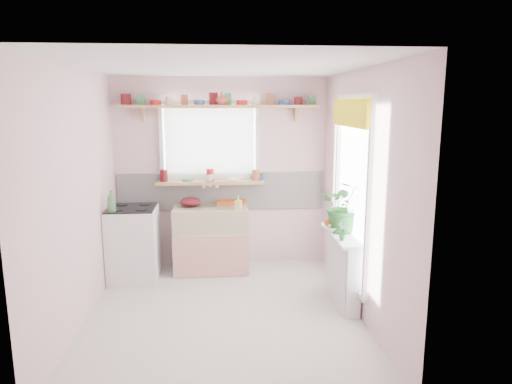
{
  "coord_description": "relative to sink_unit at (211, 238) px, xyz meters",
  "views": [
    {
      "loc": [
        -0.03,
        -4.45,
        2.15
      ],
      "look_at": [
        0.38,
        0.55,
        1.18
      ],
      "focal_mm": 32.0,
      "sensor_mm": 36.0,
      "label": 1
    }
  ],
  "objects": [
    {
      "name": "soap_bottle_sink",
      "position": [
        0.35,
        -0.19,
        0.51
      ],
      "size": [
        0.1,
        0.1,
        0.17
      ],
      "primitive_type": "imported",
      "rotation": [
        0.0,
        0.0,
        -0.27
      ],
      "color": "#D7E264",
      "rests_on": "sink_unit"
    },
    {
      "name": "sill_cup",
      "position": [
        -0.02,
        0.13,
        0.78
      ],
      "size": [
        0.16,
        0.16,
        0.1
      ],
      "primitive_type": "imported",
      "rotation": [
        0.0,
        0.0,
        0.35
      ],
      "color": "beige",
      "rests_on": "windowsill"
    },
    {
      "name": "windowsill",
      "position": [
        -0.0,
        0.19,
        0.71
      ],
      "size": [
        1.4,
        0.22,
        0.04
      ],
      "primitive_type": "cube",
      "color": "tan",
      "rests_on": "room"
    },
    {
      "name": "cooker_bottle",
      "position": [
        -1.13,
        -0.46,
        0.61
      ],
      "size": [
        0.12,
        0.12,
        0.26
      ],
      "primitive_type": "imported",
      "rotation": [
        0.0,
        0.0,
        0.27
      ],
      "color": "#3E7C43",
      "rests_on": "cooker"
    },
    {
      "name": "radiator_ledge",
      "position": [
        1.45,
        -1.09,
        -0.03
      ],
      "size": [
        0.22,
        0.95,
        0.78
      ],
      "color": "white",
      "rests_on": "ground"
    },
    {
      "name": "sill_bowl",
      "position": [
        0.62,
        0.25,
        0.76
      ],
      "size": [
        0.21,
        0.21,
        0.06
      ],
      "primitive_type": "imported",
      "rotation": [
        0.0,
        0.0,
        0.17
      ],
      "color": "#30519E",
      "rests_on": "windowsill"
    },
    {
      "name": "cooker",
      "position": [
        -0.95,
        -0.24,
        0.03
      ],
      "size": [
        0.58,
        0.58,
        0.93
      ],
      "color": "white",
      "rests_on": "ground"
    },
    {
      "name": "jade_plant",
      "position": [
        1.47,
        -1.01,
        0.63
      ],
      "size": [
        0.61,
        0.56,
        0.58
      ],
      "primitive_type": "imported",
      "rotation": [
        0.0,
        0.0,
        -0.25
      ],
      "color": "#286227",
      "rests_on": "radiator_ledge"
    },
    {
      "name": "pine_shelf",
      "position": [
        0.15,
        0.18,
        1.69
      ],
      "size": [
        2.52,
        0.24,
        0.04
      ],
      "primitive_type": "cube",
      "color": "tan",
      "rests_on": "room"
    },
    {
      "name": "room",
      "position": [
        0.81,
        -0.43,
        0.94
      ],
      "size": [
        3.2,
        3.2,
        3.2
      ],
      "color": "beige",
      "rests_on": "ground"
    },
    {
      "name": "sill_crockery",
      "position": [
        -0.0,
        0.19,
        0.78
      ],
      "size": [
        1.35,
        0.11,
        0.12
      ],
      "color": "#590F14",
      "rests_on": "windowsill"
    },
    {
      "name": "fruit",
      "position": [
        1.37,
        -0.97,
        0.43
      ],
      "size": [
        0.2,
        0.14,
        0.1
      ],
      "color": "orange",
      "rests_on": "fruit_bowl"
    },
    {
      "name": "sink_unit",
      "position": [
        0.0,
        0.0,
        0.0
      ],
      "size": [
        0.95,
        0.65,
        1.11
      ],
      "color": "white",
      "rests_on": "ground"
    },
    {
      "name": "colander",
      "position": [
        -0.26,
        0.06,
        0.48
      ],
      "size": [
        0.32,
        0.32,
        0.12
      ],
      "primitive_type": "ellipsoid",
      "rotation": [
        0.0,
        0.0,
        -0.25
      ],
      "color": "#560E1B",
      "rests_on": "sink_unit"
    },
    {
      "name": "shelf_vase",
      "position": [
        0.16,
        0.13,
        1.79
      ],
      "size": [
        0.19,
        0.19,
        0.16
      ],
      "primitive_type": "imported",
      "rotation": [
        0.0,
        0.0,
        -0.28
      ],
      "color": "#AB4034",
      "rests_on": "pine_shelf"
    },
    {
      "name": "dish_tray",
      "position": [
        0.28,
        0.21,
        0.44
      ],
      "size": [
        0.39,
        0.31,
        0.04
      ],
      "primitive_type": "cube",
      "rotation": [
        0.0,
        0.0,
        -0.1
      ],
      "color": "#E55214",
      "rests_on": "sink_unit"
    },
    {
      "name": "herb_pot",
      "position": [
        1.36,
        -1.34,
        0.44
      ],
      "size": [
        0.13,
        0.1,
        0.2
      ],
      "primitive_type": "imported",
      "rotation": [
        0.0,
        0.0,
        0.35
      ],
      "color": "#255E2A",
      "rests_on": "radiator_ledge"
    },
    {
      "name": "shelf_crockery",
      "position": [
        0.15,
        0.18,
        1.76
      ],
      "size": [
        2.47,
        0.11,
        0.12
      ],
      "color": "#590F14",
      "rests_on": "pine_shelf"
    },
    {
      "name": "fruit_bowl",
      "position": [
        1.36,
        -0.98,
        0.38
      ],
      "size": [
        0.3,
        0.3,
        0.07
      ],
      "primitive_type": "imported",
      "rotation": [
        0.0,
        0.0,
        -0.13
      ],
      "color": "silver",
      "rests_on": "radiator_ledge"
    }
  ]
}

